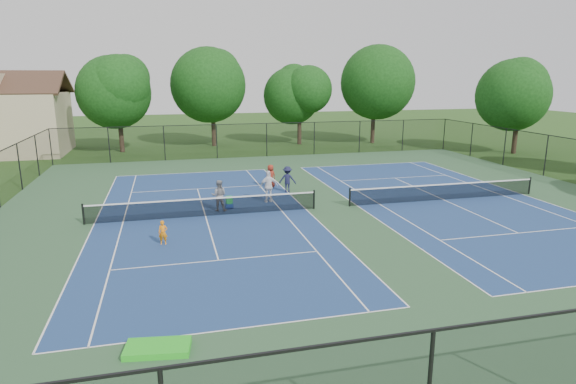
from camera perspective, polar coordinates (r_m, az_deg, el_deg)
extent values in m
plane|color=#234716|center=(27.01, 5.21, -1.85)|extent=(140.00, 140.00, 0.00)
cube|color=#325934|center=(27.01, 5.21, -1.85)|extent=(36.00, 36.00, 0.01)
cube|color=navy|center=(25.63, -9.75, -2.83)|extent=(10.97, 23.77, 0.00)
cube|color=white|center=(37.16, -11.23, 2.26)|extent=(10.97, 0.06, 0.00)
cube|color=white|center=(14.65, -5.87, -15.80)|extent=(10.97, 0.06, 0.00)
cube|color=white|center=(25.85, -21.98, -3.50)|extent=(0.06, 23.77, 0.00)
cube|color=white|center=(26.56, 2.12, -2.04)|extent=(0.06, 23.77, 0.00)
cube|color=white|center=(25.68, -18.95, -3.35)|extent=(0.06, 23.77, 0.00)
cube|color=white|center=(26.22, -0.75, -2.24)|extent=(0.06, 23.77, 0.00)
cube|color=white|center=(31.81, -10.68, 0.37)|extent=(8.23, 0.06, 0.00)
cube|color=white|center=(19.58, -8.24, -8.02)|extent=(8.23, 0.06, 0.00)
cube|color=white|center=(25.62, -9.75, -2.83)|extent=(0.06, 12.80, 0.00)
cylinder|color=black|center=(25.78, -23.10, -2.44)|extent=(0.10, 0.10, 1.07)
cylinder|color=black|center=(26.55, 3.10, -0.89)|extent=(0.10, 0.10, 1.07)
cube|color=black|center=(25.50, -9.79, -1.84)|extent=(11.90, 0.01, 0.90)
cube|color=white|center=(25.38, -9.84, -0.80)|extent=(11.90, 0.04, 0.07)
cube|color=navy|center=(30.00, 17.95, -0.88)|extent=(10.97, 23.77, 0.00)
cube|color=white|center=(40.30, 9.08, 3.23)|extent=(10.97, 0.06, 0.00)
cube|color=white|center=(27.53, 8.20, -1.61)|extent=(0.06, 23.77, 0.00)
cube|color=white|center=(33.20, 26.02, -0.24)|extent=(0.06, 23.77, 0.00)
cube|color=white|center=(28.07, 10.79, -1.42)|extent=(0.06, 23.77, 0.00)
cube|color=white|center=(32.34, 24.15, -0.39)|extent=(0.06, 23.77, 0.00)
cube|color=white|center=(35.43, 12.53, 1.63)|extent=(8.23, 0.06, 0.00)
cube|color=white|center=(25.04, 25.64, -4.41)|extent=(8.23, 0.06, 0.00)
cube|color=white|center=(30.00, 17.95, -0.87)|extent=(0.06, 12.80, 0.00)
cylinder|color=black|center=(27.23, 7.33, -0.62)|extent=(0.10, 0.10, 1.07)
cylinder|color=black|center=(33.39, 26.72, 0.67)|extent=(0.10, 0.10, 1.07)
cube|color=black|center=(29.89, 18.01, -0.03)|extent=(11.90, 0.01, 0.90)
cube|color=white|center=(29.79, 18.08, 0.87)|extent=(11.90, 0.04, 0.07)
cylinder|color=black|center=(43.92, -26.30, 4.80)|extent=(0.08, 0.08, 3.00)
cylinder|color=black|center=(43.19, -20.45, 5.23)|extent=(0.08, 0.08, 3.00)
cylinder|color=black|center=(42.92, -14.45, 5.61)|extent=(0.08, 0.08, 3.00)
cylinder|color=black|center=(43.12, -8.44, 5.93)|extent=(0.08, 0.08, 3.00)
cylinder|color=black|center=(43.79, -2.54, 6.18)|extent=(0.08, 0.08, 3.00)
cylinder|color=black|center=(44.90, 3.13, 6.36)|extent=(0.08, 0.08, 3.00)
cylinder|color=black|center=(46.42, 8.48, 6.47)|extent=(0.08, 0.08, 3.00)
cylinder|color=black|center=(48.31, 13.45, 6.52)|extent=(0.08, 0.08, 3.00)
cylinder|color=black|center=(50.54, 18.02, 6.53)|extent=(0.08, 0.08, 3.00)
cylinder|color=black|center=(39.85, 28.24, 3.82)|extent=(0.08, 0.08, 3.00)
cylinder|color=black|center=(43.24, 24.29, 4.89)|extent=(0.08, 0.08, 3.00)
cylinder|color=black|center=(35.27, -29.21, 2.62)|extent=(0.08, 0.08, 3.00)
cylinder|color=black|center=(46.81, 20.91, 5.78)|extent=(0.08, 0.08, 3.00)
cylinder|color=black|center=(39.57, -27.60, 3.83)|extent=(0.08, 0.08, 3.00)
cube|color=black|center=(43.79, -2.54, 6.18)|extent=(36.00, 0.01, 3.00)
cube|color=black|center=(43.62, -2.56, 8.13)|extent=(36.00, 0.05, 0.05)
cylinder|color=#2D2116|center=(49.02, -19.19, 6.70)|extent=(0.44, 0.44, 3.78)
sphere|color=#113A10|center=(48.75, -19.54, 11.08)|extent=(6.80, 6.80, 6.80)
sphere|color=#113A10|center=(48.74, -19.60, 11.86)|extent=(5.58, 5.58, 5.58)
sphere|color=#113A10|center=(48.73, -19.66, 12.64)|extent=(4.35, 4.35, 4.35)
cylinder|color=#2D2116|center=(51.01, -8.83, 7.74)|extent=(0.44, 0.44, 4.14)
sphere|color=#113A10|center=(50.76, -9.00, 12.41)|extent=(7.60, 7.60, 7.60)
sphere|color=#113A10|center=(50.75, -9.03, 13.12)|extent=(6.23, 6.23, 6.23)
sphere|color=#113A10|center=(50.75, -9.06, 13.82)|extent=(4.86, 4.86, 4.86)
cylinder|color=#2D2116|center=(51.69, 1.36, 7.57)|extent=(0.44, 0.44, 3.42)
sphere|color=#113A10|center=(51.44, 1.38, 11.29)|extent=(6.00, 6.00, 6.00)
sphere|color=#113A10|center=(51.41, 1.39, 12.08)|extent=(4.92, 4.92, 4.92)
sphere|color=#113A10|center=(51.40, 1.39, 12.86)|extent=(3.84, 3.84, 3.84)
cylinder|color=#2D2116|center=(53.40, 10.04, 8.05)|extent=(0.44, 0.44, 4.32)
sphere|color=#113A10|center=(53.17, 10.24, 12.67)|extent=(7.80, 7.80, 7.80)
sphere|color=#113A10|center=(53.16, 10.27, 13.33)|extent=(6.40, 6.40, 6.40)
sphere|color=#113A10|center=(53.16, 10.29, 13.99)|extent=(4.99, 4.99, 4.99)
cylinder|color=#2D2116|center=(50.18, 25.34, 6.19)|extent=(0.44, 0.44, 3.60)
sphere|color=#113A10|center=(49.92, 25.77, 10.30)|extent=(6.60, 6.60, 6.60)
sphere|color=#113A10|center=(49.91, 25.85, 11.06)|extent=(5.41, 5.41, 5.41)
sphere|color=#113A10|center=(49.89, 25.93, 11.83)|extent=(4.22, 4.22, 4.22)
cube|color=tan|center=(51.75, -30.33, 6.94)|extent=(10.00, 8.00, 5.60)
cube|color=tan|center=(51.57, -30.83, 10.99)|extent=(1.20, 8.00, 1.76)
cube|color=#422B1E|center=(53.49, -30.24, 11.19)|extent=(10.80, 4.10, 2.15)
imported|color=orange|center=(21.70, -14.60, -4.68)|extent=(0.43, 0.31, 1.08)
imported|color=gray|center=(26.34, -8.18, -0.42)|extent=(0.97, 0.84, 1.71)
imported|color=white|center=(27.90, -2.31, 0.67)|extent=(1.14, 0.58, 1.86)
imported|color=#1B1D3D|center=(30.26, -0.06, 1.51)|extent=(1.22, 0.96, 1.66)
imported|color=maroon|center=(31.63, -2.07, 1.91)|extent=(0.87, 0.73, 1.52)
cube|color=navy|center=(26.88, -6.96, -1.65)|extent=(0.42, 0.32, 0.29)
cube|color=green|center=(26.79, -6.99, -0.94)|extent=(0.36, 0.30, 0.40)
cube|color=#1CC11B|center=(13.97, -15.18, -17.42)|extent=(1.83, 1.13, 0.18)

